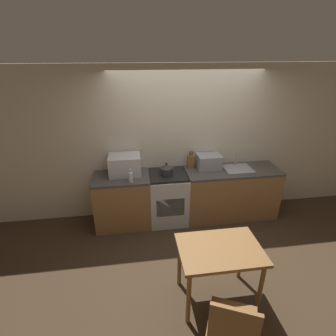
{
  "coord_description": "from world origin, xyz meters",
  "views": [
    {
      "loc": [
        -0.91,
        -3.24,
        2.78
      ],
      "look_at": [
        -0.36,
        0.53,
        1.05
      ],
      "focal_mm": 28.0,
      "sensor_mm": 36.0,
      "label": 1
    }
  ],
  "objects_px": {
    "kettle": "(166,170)",
    "dining_table": "(219,256)",
    "microwave": "(125,165)",
    "bottle": "(131,177)",
    "dining_chair": "(233,326)",
    "stove_range": "(168,197)",
    "toaster_oven": "(209,162)"
  },
  "relations": [
    {
      "from": "kettle",
      "to": "dining_table",
      "type": "distance_m",
      "value": 1.74
    },
    {
      "from": "microwave",
      "to": "bottle",
      "type": "relative_size",
      "value": 2.37
    },
    {
      "from": "bottle",
      "to": "dining_chair",
      "type": "height_order",
      "value": "bottle"
    },
    {
      "from": "bottle",
      "to": "dining_chair",
      "type": "relative_size",
      "value": 0.25
    },
    {
      "from": "kettle",
      "to": "stove_range",
      "type": "bearing_deg",
      "value": 46.57
    },
    {
      "from": "bottle",
      "to": "stove_range",
      "type": "bearing_deg",
      "value": 18.45
    },
    {
      "from": "stove_range",
      "to": "kettle",
      "type": "relative_size",
      "value": 4.19
    },
    {
      "from": "kettle",
      "to": "toaster_oven",
      "type": "distance_m",
      "value": 0.78
    },
    {
      "from": "stove_range",
      "to": "bottle",
      "type": "xyz_separation_m",
      "value": [
        -0.61,
        -0.2,
        0.54
      ]
    },
    {
      "from": "kettle",
      "to": "bottle",
      "type": "relative_size",
      "value": 0.99
    },
    {
      "from": "microwave",
      "to": "dining_chair",
      "type": "bearing_deg",
      "value": -69.1
    },
    {
      "from": "microwave",
      "to": "dining_table",
      "type": "distance_m",
      "value": 2.11
    },
    {
      "from": "toaster_oven",
      "to": "dining_chair",
      "type": "distance_m",
      "value": 2.63
    },
    {
      "from": "kettle",
      "to": "dining_table",
      "type": "height_order",
      "value": "kettle"
    },
    {
      "from": "kettle",
      "to": "microwave",
      "type": "distance_m",
      "value": 0.68
    },
    {
      "from": "bottle",
      "to": "dining_chair",
      "type": "bearing_deg",
      "value": -68.46
    },
    {
      "from": "kettle",
      "to": "dining_chair",
      "type": "relative_size",
      "value": 0.25
    },
    {
      "from": "stove_range",
      "to": "dining_chair",
      "type": "xyz_separation_m",
      "value": [
        0.25,
        -2.4,
        0.04
      ]
    },
    {
      "from": "dining_table",
      "to": "toaster_oven",
      "type": "bearing_deg",
      "value": 78.09
    },
    {
      "from": "microwave",
      "to": "toaster_oven",
      "type": "height_order",
      "value": "microwave"
    },
    {
      "from": "microwave",
      "to": "stove_range",
      "type": "bearing_deg",
      "value": -7.81
    },
    {
      "from": "dining_chair",
      "to": "bottle",
      "type": "bearing_deg",
      "value": 136.0
    },
    {
      "from": "kettle",
      "to": "dining_chair",
      "type": "bearing_deg",
      "value": -83.18
    },
    {
      "from": "stove_range",
      "to": "microwave",
      "type": "distance_m",
      "value": 0.94
    },
    {
      "from": "toaster_oven",
      "to": "dining_table",
      "type": "bearing_deg",
      "value": -101.91
    },
    {
      "from": "toaster_oven",
      "to": "stove_range",
      "type": "bearing_deg",
      "value": -169.74
    },
    {
      "from": "kettle",
      "to": "microwave",
      "type": "height_order",
      "value": "microwave"
    },
    {
      "from": "kettle",
      "to": "bottle",
      "type": "bearing_deg",
      "value": -163.44
    },
    {
      "from": "bottle",
      "to": "toaster_oven",
      "type": "bearing_deg",
      "value": 14.07
    },
    {
      "from": "microwave",
      "to": "bottle",
      "type": "height_order",
      "value": "microwave"
    },
    {
      "from": "kettle",
      "to": "toaster_oven",
      "type": "bearing_deg",
      "value": 12.12
    },
    {
      "from": "dining_chair",
      "to": "stove_range",
      "type": "bearing_deg",
      "value": 120.49
    }
  ]
}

